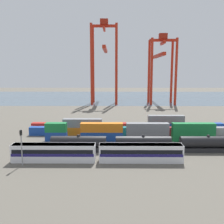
{
  "coord_description": "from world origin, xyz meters",
  "views": [
    {
      "loc": [
        -12.4,
        -73.92,
        19.66
      ],
      "look_at": [
        -13.26,
        23.18,
        4.53
      ],
      "focal_mm": 41.34,
      "sensor_mm": 36.0,
      "label": 1
    }
  ],
  "objects_px": {
    "shipping_container_13": "(40,131)",
    "passenger_train": "(97,152)",
    "freight_tank_row": "(175,144)",
    "signal_mast": "(21,143)",
    "shipping_container_17": "(169,131)",
    "gantry_crane_central": "(161,61)",
    "shipping_container_6": "(193,136)",
    "gantry_crane_west": "(104,55)"
  },
  "relations": [
    {
      "from": "signal_mast",
      "to": "shipping_container_13",
      "type": "bearing_deg",
      "value": 98.51
    },
    {
      "from": "shipping_container_17",
      "to": "gantry_crane_central",
      "type": "height_order",
      "value": "gantry_crane_central"
    },
    {
      "from": "freight_tank_row",
      "to": "gantry_crane_west",
      "type": "relative_size",
      "value": 1.21
    },
    {
      "from": "signal_mast",
      "to": "gantry_crane_central",
      "type": "relative_size",
      "value": 0.18
    },
    {
      "from": "freight_tank_row",
      "to": "shipping_container_17",
      "type": "relative_size",
      "value": 5.12
    },
    {
      "from": "freight_tank_row",
      "to": "gantry_crane_central",
      "type": "xyz_separation_m",
      "value": [
        14.27,
        102.93,
        24.2
      ]
    },
    {
      "from": "freight_tank_row",
      "to": "shipping_container_6",
      "type": "distance_m",
      "value": 12.57
    },
    {
      "from": "shipping_container_6",
      "to": "gantry_crane_west",
      "type": "relative_size",
      "value": 0.24
    },
    {
      "from": "passenger_train",
      "to": "gantry_crane_west",
      "type": "bearing_deg",
      "value": 91.26
    },
    {
      "from": "passenger_train",
      "to": "gantry_crane_central",
      "type": "xyz_separation_m",
      "value": [
        33.28,
        110.3,
        24.03
      ]
    },
    {
      "from": "shipping_container_13",
      "to": "gantry_crane_central",
      "type": "relative_size",
      "value": 0.14
    },
    {
      "from": "passenger_train",
      "to": "shipping_container_17",
      "type": "xyz_separation_m",
      "value": [
        20.96,
        24.06,
        -0.84
      ]
    },
    {
      "from": "shipping_container_13",
      "to": "gantry_crane_west",
      "type": "distance_m",
      "value": 92.19
    },
    {
      "from": "shipping_container_6",
      "to": "shipping_container_17",
      "type": "height_order",
      "value": "same"
    },
    {
      "from": "freight_tank_row",
      "to": "shipping_container_13",
      "type": "height_order",
      "value": "freight_tank_row"
    },
    {
      "from": "signal_mast",
      "to": "gantry_crane_central",
      "type": "xyz_separation_m",
      "value": [
        49.02,
        112.94,
        21.21
      ]
    },
    {
      "from": "signal_mast",
      "to": "shipping_container_13",
      "type": "relative_size",
      "value": 1.27
    },
    {
      "from": "shipping_container_17",
      "to": "gantry_crane_central",
      "type": "distance_m",
      "value": 90.6
    },
    {
      "from": "shipping_container_6",
      "to": "shipping_container_17",
      "type": "relative_size",
      "value": 1.0
    },
    {
      "from": "gantry_crane_west",
      "to": "signal_mast",
      "type": "bearing_deg",
      "value": -96.76
    },
    {
      "from": "passenger_train",
      "to": "gantry_crane_west",
      "type": "relative_size",
      "value": 0.74
    },
    {
      "from": "shipping_container_6",
      "to": "shipping_container_13",
      "type": "distance_m",
      "value": 46.67
    },
    {
      "from": "signal_mast",
      "to": "shipping_container_6",
      "type": "distance_m",
      "value": 46.9
    },
    {
      "from": "shipping_container_17",
      "to": "signal_mast",
      "type": "bearing_deg",
      "value": -143.96
    },
    {
      "from": "passenger_train",
      "to": "shipping_container_13",
      "type": "xyz_separation_m",
      "value": [
        -19.74,
        24.06,
        -0.84
      ]
    },
    {
      "from": "freight_tank_row",
      "to": "shipping_container_6",
      "type": "bearing_deg",
      "value": 53.59
    },
    {
      "from": "signal_mast",
      "to": "shipping_container_6",
      "type": "height_order",
      "value": "signal_mast"
    },
    {
      "from": "gantry_crane_west",
      "to": "shipping_container_13",
      "type": "bearing_deg",
      "value": -101.42
    },
    {
      "from": "gantry_crane_west",
      "to": "gantry_crane_central",
      "type": "distance_m",
      "value": 35.94
    },
    {
      "from": "passenger_train",
      "to": "shipping_container_6",
      "type": "bearing_deg",
      "value": 33.43
    },
    {
      "from": "gantry_crane_west",
      "to": "shipping_container_6",
      "type": "bearing_deg",
      "value": -72.64
    },
    {
      "from": "freight_tank_row",
      "to": "signal_mast",
      "type": "height_order",
      "value": "signal_mast"
    },
    {
      "from": "shipping_container_6",
      "to": "gantry_crane_central",
      "type": "xyz_separation_m",
      "value": [
        6.82,
        92.83,
        24.88
      ]
    },
    {
      "from": "shipping_container_13",
      "to": "signal_mast",
      "type": "bearing_deg",
      "value": -81.49
    },
    {
      "from": "gantry_crane_central",
      "to": "passenger_train",
      "type": "bearing_deg",
      "value": -106.79
    },
    {
      "from": "freight_tank_row",
      "to": "signal_mast",
      "type": "relative_size",
      "value": 8.08
    },
    {
      "from": "shipping_container_6",
      "to": "gantry_crane_west",
      "type": "xyz_separation_m",
      "value": [
        -28.87,
        92.35,
        29.05
      ]
    },
    {
      "from": "shipping_container_13",
      "to": "passenger_train",
      "type": "bearing_deg",
      "value": -50.63
    },
    {
      "from": "signal_mast",
      "to": "gantry_crane_west",
      "type": "distance_m",
      "value": 116.06
    },
    {
      "from": "shipping_container_13",
      "to": "gantry_crane_central",
      "type": "distance_m",
      "value": 104.24
    },
    {
      "from": "freight_tank_row",
      "to": "passenger_train",
      "type": "bearing_deg",
      "value": -158.82
    },
    {
      "from": "freight_tank_row",
      "to": "shipping_container_6",
      "type": "xyz_separation_m",
      "value": [
        7.45,
        10.1,
        -0.67
      ]
    }
  ]
}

